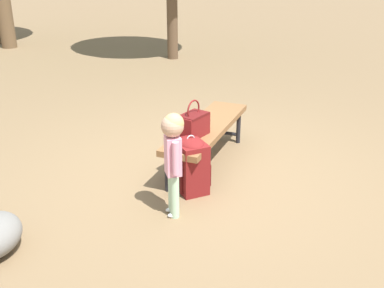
{
  "coord_description": "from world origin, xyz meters",
  "views": [
    {
      "loc": [
        4.19,
        0.56,
        2.15
      ],
      "look_at": [
        0.22,
        -0.07,
        0.45
      ],
      "focal_mm": 43.46,
      "sensor_mm": 36.0,
      "label": 1
    }
  ],
  "objects_px": {
    "child_standing": "(173,149)",
    "park_bench": "(207,130)",
    "handbag": "(193,124)",
    "backpack_large": "(191,163)",
    "backpack_small": "(178,161)"
  },
  "relations": [
    {
      "from": "park_bench",
      "to": "backpack_large",
      "type": "distance_m",
      "value": 0.61
    },
    {
      "from": "handbag",
      "to": "child_standing",
      "type": "bearing_deg",
      "value": -4.46
    },
    {
      "from": "handbag",
      "to": "backpack_small",
      "type": "relative_size",
      "value": 1.23
    },
    {
      "from": "park_bench",
      "to": "child_standing",
      "type": "bearing_deg",
      "value": -8.22
    },
    {
      "from": "park_bench",
      "to": "handbag",
      "type": "relative_size",
      "value": 4.48
    },
    {
      "from": "handbag",
      "to": "child_standing",
      "type": "relative_size",
      "value": 0.4
    },
    {
      "from": "child_standing",
      "to": "park_bench",
      "type": "bearing_deg",
      "value": 171.78
    },
    {
      "from": "handbag",
      "to": "backpack_large",
      "type": "height_order",
      "value": "handbag"
    },
    {
      "from": "child_standing",
      "to": "handbag",
      "type": "bearing_deg",
      "value": 175.54
    },
    {
      "from": "park_bench",
      "to": "child_standing",
      "type": "distance_m",
      "value": 1.09
    },
    {
      "from": "backpack_large",
      "to": "backpack_small",
      "type": "height_order",
      "value": "backpack_large"
    },
    {
      "from": "handbag",
      "to": "backpack_large",
      "type": "xyz_separation_m",
      "value": [
        0.27,
        0.02,
        -0.29
      ]
    },
    {
      "from": "backpack_large",
      "to": "park_bench",
      "type": "bearing_deg",
      "value": 172.68
    },
    {
      "from": "child_standing",
      "to": "backpack_large",
      "type": "distance_m",
      "value": 0.57
    },
    {
      "from": "child_standing",
      "to": "backpack_large",
      "type": "bearing_deg",
      "value": 170.61
    }
  ]
}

